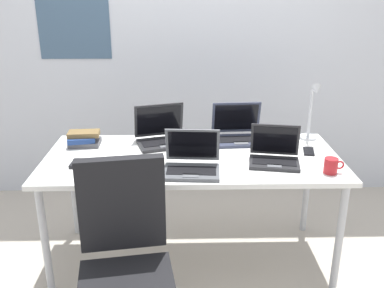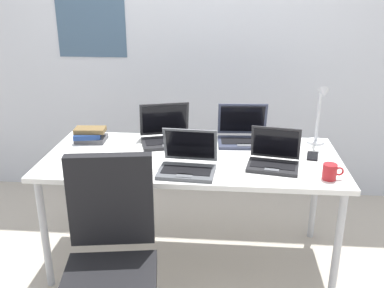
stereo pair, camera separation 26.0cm
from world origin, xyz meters
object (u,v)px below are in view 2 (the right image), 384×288
(laptop_mid_desk, at_px, (274,159))
(external_keyboard, at_px, (100,160))
(desk_lamp, at_px, (319,116))
(laptop_near_lamp, at_px, (188,163))
(laptop_center, at_px, (243,135))
(office_chair, at_px, (111,277))
(laptop_back_right, at_px, (167,135))
(computer_mouse, at_px, (285,148))
(coffee_mug, at_px, (330,172))
(cell_phone, at_px, (312,156))
(book_stack, at_px, (90,135))

(laptop_mid_desk, height_order, external_keyboard, laptop_mid_desk)
(desk_lamp, distance_m, laptop_near_lamp, 0.96)
(laptop_near_lamp, height_order, laptop_center, laptop_center)
(desk_lamp, bearing_deg, office_chair, -137.77)
(laptop_back_right, height_order, office_chair, laptop_back_right)
(laptop_near_lamp, height_order, computer_mouse, laptop_near_lamp)
(desk_lamp, relative_size, laptop_mid_desk, 1.24)
(laptop_back_right, xyz_separation_m, external_keyboard, (-0.35, -0.37, -0.04))
(laptop_back_right, relative_size, office_chair, 0.41)
(coffee_mug, bearing_deg, cell_phone, 96.01)
(external_keyboard, height_order, coffee_mug, coffee_mug)
(book_stack, distance_m, office_chair, 1.10)
(laptop_near_lamp, bearing_deg, desk_lamp, 31.68)
(desk_lamp, height_order, coffee_mug, desk_lamp)
(desk_lamp, bearing_deg, cell_phone, -106.20)
(laptop_center, xyz_separation_m, cell_phone, (0.42, -0.23, -0.04))
(office_chair, bearing_deg, desk_lamp, 42.23)
(laptop_mid_desk, height_order, office_chair, office_chair)
(laptop_near_lamp, distance_m, cell_phone, 0.79)
(laptop_near_lamp, xyz_separation_m, coffee_mug, (0.77, -0.05, -0.00))
(laptop_back_right, relative_size, coffee_mug, 3.50)
(cell_phone, bearing_deg, laptop_mid_desk, -135.36)
(desk_lamp, height_order, laptop_near_lamp, desk_lamp)
(laptop_back_right, distance_m, book_stack, 0.52)
(external_keyboard, height_order, office_chair, office_chair)
(laptop_center, height_order, computer_mouse, laptop_center)
(book_stack, xyz_separation_m, coffee_mug, (1.47, -0.48, 0.00))
(desk_lamp, bearing_deg, book_stack, -177.54)
(computer_mouse, xyz_separation_m, book_stack, (-1.29, 0.07, 0.03))
(laptop_mid_desk, bearing_deg, office_chair, -141.87)
(cell_phone, height_order, coffee_mug, coffee_mug)
(cell_phone, height_order, book_stack, book_stack)
(desk_lamp, relative_size, external_keyboard, 1.21)
(cell_phone, bearing_deg, computer_mouse, 161.39)
(laptop_near_lamp, bearing_deg, cell_phone, 20.28)
(book_stack, bearing_deg, computer_mouse, -3.08)
(laptop_mid_desk, xyz_separation_m, computer_mouse, (0.10, 0.25, -0.03))
(laptop_near_lamp, xyz_separation_m, laptop_mid_desk, (0.49, 0.11, -0.00))
(external_keyboard, height_order, cell_phone, external_keyboard)
(laptop_mid_desk, distance_m, computer_mouse, 0.27)
(laptop_near_lamp, relative_size, computer_mouse, 3.44)
(laptop_back_right, distance_m, laptop_center, 0.51)
(laptop_near_lamp, relative_size, coffee_mug, 2.92)
(desk_lamp, height_order, office_chair, desk_lamp)
(external_keyboard, bearing_deg, cell_phone, 11.28)
(desk_lamp, xyz_separation_m, laptop_center, (-0.48, 0.01, -0.15))
(book_stack, height_order, coffee_mug, book_stack)
(desk_lamp, relative_size, coffee_mug, 3.54)
(laptop_back_right, xyz_separation_m, coffee_mug, (0.96, -0.51, -0.00))
(desk_lamp, xyz_separation_m, office_chair, (-1.13, -1.02, -0.54))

